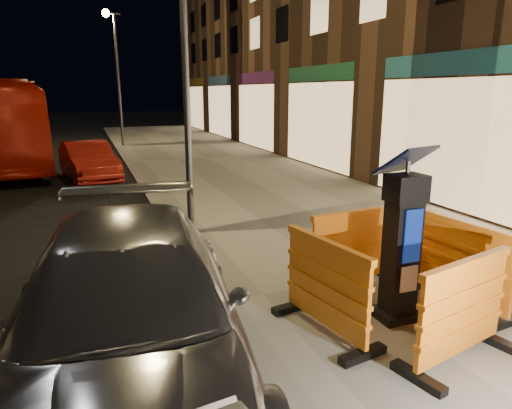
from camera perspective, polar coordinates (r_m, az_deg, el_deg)
name	(u,v)px	position (r m, az deg, el deg)	size (l,w,h in m)	color
ground_plane	(225,311)	(5.98, -3.92, -13.17)	(120.00, 120.00, 0.00)	black
sidewalk	(417,274)	(7.30, 19.49, -8.14)	(6.00, 60.00, 0.15)	gray
kerb	(225,306)	(5.95, -3.93, -12.52)	(0.30, 60.00, 0.15)	slate
parking_kiosk	(402,240)	(5.39, 17.78, -4.28)	(0.60, 0.60, 1.90)	black
barrier_front	(462,311)	(4.89, 24.38, -12.09)	(1.36, 0.56, 1.06)	orange
barrier_back	(354,249)	(6.25, 12.13, -5.45)	(1.36, 0.56, 1.06)	orange
barrier_kerbside	(326,287)	(5.03, 8.73, -10.18)	(1.36, 0.56, 1.06)	orange
barrier_bldgside	(464,264)	(6.14, 24.53, -6.81)	(1.36, 0.56, 1.06)	orange
car_silver	(132,380)	(4.89, -15.20, -20.46)	(2.10, 5.17, 1.50)	#A4A4A8
car_red	(90,180)	(15.29, -20.04, 2.89)	(1.28, 3.66, 1.21)	maroon
bus_doubledecker	(0,165)	(19.81, -29.37, 4.31)	(2.62, 11.18, 3.12)	#8E0F04
street_lamp_mid	(185,66)	(8.30, -8.81, 16.77)	(0.12, 0.12, 6.00)	#3F3F44
street_lamp_far	(119,82)	(23.18, -16.81, 14.49)	(0.12, 0.12, 6.00)	#3F3F44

